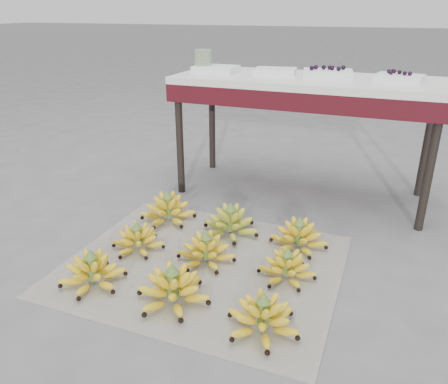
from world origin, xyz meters
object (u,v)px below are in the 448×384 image
at_px(bunch_back_left, 168,210).
at_px(bunch_back_center, 231,223).
at_px(newspaper_mat, 204,265).
at_px(tray_right, 328,74).
at_px(vendor_table, 306,92).
at_px(tray_far_left, 216,69).
at_px(bunch_mid_center, 206,251).
at_px(tray_far_right, 399,78).
at_px(bunch_front_left, 93,272).
at_px(bunch_back_right, 299,237).
at_px(bunch_mid_left, 138,240).
at_px(tray_left, 275,72).
at_px(bunch_front_right, 263,318).
at_px(bunch_front_center, 173,289).
at_px(bunch_mid_right, 287,268).
at_px(glass_jar, 203,61).

xyz_separation_m(bunch_back_left, bunch_back_center, (0.39, -0.02, -0.00)).
bearing_deg(newspaper_mat, tray_right, 72.06).
bearing_deg(vendor_table, tray_far_left, -177.29).
relative_size(bunch_back_center, tray_right, 1.02).
bearing_deg(bunch_mid_center, tray_far_right, 43.30).
xyz_separation_m(bunch_front_left, bunch_mid_center, (0.38, 0.35, -0.00)).
bearing_deg(tray_right, bunch_back_right, -86.77).
height_order(bunch_front_left, bunch_mid_left, bunch_front_left).
bearing_deg(tray_right, tray_left, 179.37).
xyz_separation_m(newspaper_mat, bunch_front_right, (0.39, -0.34, 0.06)).
relative_size(newspaper_mat, bunch_back_left, 3.43).
bearing_deg(bunch_back_right, tray_right, 101.46).
relative_size(newspaper_mat, bunch_mid_left, 4.51).
distance_m(newspaper_mat, bunch_back_right, 0.50).
relative_size(bunch_back_left, tray_right, 1.17).
distance_m(bunch_front_center, bunch_mid_center, 0.34).
distance_m(bunch_mid_left, bunch_back_center, 0.49).
distance_m(bunch_front_right, vendor_table, 1.50).
height_order(bunch_front_center, tray_far_left, tray_far_left).
height_order(bunch_mid_left, tray_left, tray_left).
xyz_separation_m(bunch_mid_left, tray_far_right, (1.09, 1.03, 0.71)).
bearing_deg(bunch_front_right, bunch_mid_left, 174.75).
relative_size(bunch_back_right, tray_right, 1.03).
bearing_deg(bunch_front_left, bunch_mid_right, 5.97).
bearing_deg(glass_jar, bunch_back_center, -56.24).
bearing_deg(bunch_back_left, bunch_mid_center, -53.72).
xyz_separation_m(bunch_back_center, tray_left, (0.01, 0.71, 0.70)).
xyz_separation_m(bunch_back_left, tray_far_left, (0.03, 0.65, 0.70)).
bearing_deg(bunch_back_center, bunch_front_left, -117.55).
height_order(bunch_front_left, tray_left, tray_left).
distance_m(bunch_front_center, bunch_back_left, 0.76).
bearing_deg(bunch_back_right, bunch_front_right, -80.39).
bearing_deg(bunch_back_left, glass_jar, 82.16).
height_order(newspaper_mat, tray_far_right, tray_far_right).
xyz_separation_m(bunch_mid_center, glass_jar, (-0.44, 0.98, 0.75)).
bearing_deg(tray_left, bunch_back_center, -91.02).
relative_size(bunch_front_center, bunch_back_right, 1.17).
height_order(bunch_back_center, tray_far_left, tray_far_left).
bearing_deg(tray_far_right, tray_left, 179.40).
xyz_separation_m(bunch_front_left, bunch_mid_right, (0.77, 0.36, -0.01)).
height_order(bunch_mid_left, tray_right, tray_right).
xyz_separation_m(bunch_front_left, tray_far_right, (1.11, 1.36, 0.70)).
xyz_separation_m(tray_left, glass_jar, (-0.46, -0.04, 0.05)).
bearing_deg(tray_right, bunch_front_left, -117.82).
distance_m(bunch_front_right, bunch_mid_left, 0.83).
height_order(bunch_mid_left, glass_jar, glass_jar).
bearing_deg(bunch_front_right, bunch_front_left, -161.96).
xyz_separation_m(bunch_front_center, vendor_table, (0.22, 1.34, 0.59)).
relative_size(vendor_table, tray_far_left, 5.84).
height_order(bunch_mid_right, glass_jar, glass_jar).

